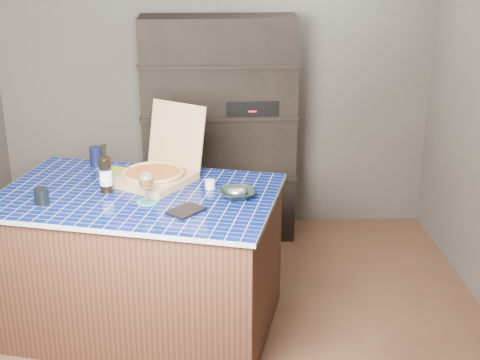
{
  "coord_description": "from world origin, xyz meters",
  "views": [
    {
      "loc": [
        -0.1,
        -3.61,
        2.41
      ],
      "look_at": [
        0.09,
        0.0,
        1.05
      ],
      "focal_mm": 50.0,
      "sensor_mm": 36.0,
      "label": 1
    }
  ],
  "objects": [
    {
      "name": "teal_trivet",
      "position": [
        -0.45,
        0.02,
        0.92
      ],
      "size": [
        0.13,
        0.13,
        0.01
      ],
      "primitive_type": "cylinder",
      "color": "teal",
      "rests_on": "kitchen_island"
    },
    {
      "name": "green_trivet",
      "position": [
        -0.73,
        0.58,
        0.92
      ],
      "size": [
        0.17,
        0.17,
        0.01
      ],
      "primitive_type": "cylinder",
      "color": "#85AC24",
      "rests_on": "kitchen_island"
    },
    {
      "name": "room",
      "position": [
        0.0,
        0.0,
        1.25
      ],
      "size": [
        3.5,
        3.5,
        3.5
      ],
      "color": "brown",
      "rests_on": "ground"
    },
    {
      "name": "pizza_box",
      "position": [
        -0.42,
        0.37,
        0.98
      ],
      "size": [
        0.63,
        0.66,
        0.46
      ],
      "rotation": [
        0.0,
        0.0,
        -0.61
      ],
      "color": "tan",
      "rests_on": "kitchen_island"
    },
    {
      "name": "navy_cup",
      "position": [
        -0.85,
        0.69,
        0.98
      ],
      "size": [
        0.08,
        0.08,
        0.13
      ],
      "primitive_type": "cylinder",
      "color": "black",
      "rests_on": "kitchen_island"
    },
    {
      "name": "wine_glass",
      "position": [
        -0.45,
        0.02,
        1.04
      ],
      "size": [
        0.08,
        0.08,
        0.18
      ],
      "color": "white",
      "rests_on": "teal_trivet"
    },
    {
      "name": "foil_contents",
      "position": [
        0.07,
        0.06,
        0.95
      ],
      "size": [
        0.12,
        0.1,
        0.05
      ],
      "primitive_type": "ellipsoid",
      "color": "silver",
      "rests_on": "bowl"
    },
    {
      "name": "kitchen_island",
      "position": [
        -0.53,
        0.17,
        0.46
      ],
      "size": [
        1.88,
        1.45,
        0.91
      ],
      "rotation": [
        0.0,
        0.0,
        -0.26
      ],
      "color": "#4B2C1D",
      "rests_on": "floor"
    },
    {
      "name": "mead_bottle",
      "position": [
        -0.71,
        0.2,
        1.03
      ],
      "size": [
        0.08,
        0.08,
        0.3
      ],
      "color": "black",
      "rests_on": "kitchen_island"
    },
    {
      "name": "white_jar",
      "position": [
        -0.09,
        0.23,
        0.94
      ],
      "size": [
        0.06,
        0.06,
        0.05
      ],
      "primitive_type": "cylinder",
      "color": "silver",
      "rests_on": "kitchen_island"
    },
    {
      "name": "tumbler",
      "position": [
        -1.06,
        0.04,
        0.96
      ],
      "size": [
        0.08,
        0.08,
        0.09
      ],
      "primitive_type": "cylinder",
      "color": "black",
      "rests_on": "kitchen_island"
    },
    {
      "name": "bowl",
      "position": [
        0.07,
        0.06,
        0.94
      ],
      "size": [
        0.24,
        0.24,
        0.05
      ],
      "primitive_type": "imported",
      "rotation": [
        0.0,
        0.0,
        0.16
      ],
      "color": "black",
      "rests_on": "kitchen_island"
    },
    {
      "name": "dvd_case",
      "position": [
        -0.22,
        -0.13,
        0.92
      ],
      "size": [
        0.24,
        0.24,
        0.02
      ],
      "primitive_type": "cube",
      "rotation": [
        0.0,
        0.0,
        -0.74
      ],
      "color": "black",
      "rests_on": "kitchen_island"
    },
    {
      "name": "shelving_unit",
      "position": [
        0.0,
        1.53,
        0.9
      ],
      "size": [
        1.2,
        0.41,
        1.8
      ],
      "color": "black",
      "rests_on": "floor"
    }
  ]
}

